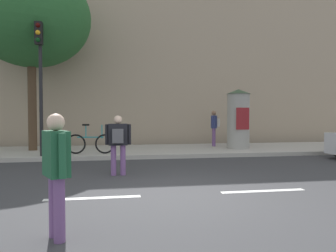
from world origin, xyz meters
The scene contains 11 objects.
ground_plane centered at (0.00, 0.00, 0.00)m, with size 80.00×80.00×0.00m, color #38383A.
sidewalk_curb centered at (0.00, 7.00, 0.07)m, with size 36.00×4.00×0.15m, color #B2ADA3.
lane_markings centered at (0.00, 0.00, 0.00)m, with size 25.80×0.16×0.01m.
building_backdrop centered at (0.00, 12.00, 4.87)m, with size 36.00×5.00×9.75m, color tan.
traffic_light centered at (-3.82, 5.24, 3.19)m, with size 0.24×0.45×4.54m.
poster_column centered at (3.84, 6.64, 1.42)m, with size 1.03×1.03×2.51m.
street_tree centered at (-4.59, 7.28, 5.44)m, with size 4.65×4.65×7.28m.
pedestrian_near_pole centered at (-2.01, -1.93, 0.93)m, with size 0.40×0.55×1.59m.
pedestrian_with_backpack centered at (-1.23, 2.20, 0.93)m, with size 0.67×0.39×1.56m.
pedestrian_in_light_jacket centered at (3.13, 7.72, 1.10)m, with size 0.44×0.56×1.61m.
bicycle_leaning centered at (-2.21, 5.72, 0.54)m, with size 1.77×0.20×1.09m.
Camera 1 is at (-1.26, -6.03, 1.57)m, focal length 33.60 mm.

